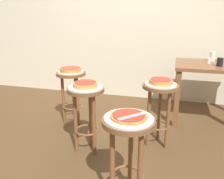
% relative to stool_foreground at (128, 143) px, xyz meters
% --- Properties ---
extents(ground_plane, '(6.00, 6.00, 0.00)m').
position_rel_stool_foreground_xyz_m(ground_plane, '(-0.47, 0.72, -0.48)').
color(ground_plane, brown).
extents(back_wall, '(6.00, 0.10, 3.00)m').
position_rel_stool_foreground_xyz_m(back_wall, '(-0.47, 2.37, 1.02)').
color(back_wall, beige).
rests_on(back_wall, ground_plane).
extents(stool_foreground, '(0.36, 0.36, 0.66)m').
position_rel_stool_foreground_xyz_m(stool_foreground, '(0.00, 0.00, 0.00)').
color(stool_foreground, brown).
rests_on(stool_foreground, ground_plane).
extents(serving_plate_foreground, '(0.33, 0.33, 0.01)m').
position_rel_stool_foreground_xyz_m(serving_plate_foreground, '(-0.00, 0.00, 0.19)').
color(serving_plate_foreground, silver).
rests_on(serving_plate_foreground, stool_foreground).
extents(pizza_foreground, '(0.24, 0.24, 0.02)m').
position_rel_stool_foreground_xyz_m(pizza_foreground, '(0.00, 0.00, 0.20)').
color(pizza_foreground, '#B78442').
rests_on(pizza_foreground, serving_plate_foreground).
extents(stool_middle, '(0.36, 0.36, 0.66)m').
position_rel_stool_foreground_xyz_m(stool_middle, '(-0.53, 0.58, 0.00)').
color(stool_middle, brown).
rests_on(stool_middle, ground_plane).
extents(serving_plate_middle, '(0.33, 0.33, 0.01)m').
position_rel_stool_foreground_xyz_m(serving_plate_middle, '(-0.53, 0.58, 0.19)').
color(serving_plate_middle, silver).
rests_on(serving_plate_middle, stool_middle).
extents(pizza_middle, '(0.23, 0.23, 0.05)m').
position_rel_stool_foreground_xyz_m(pizza_middle, '(-0.53, 0.58, 0.21)').
color(pizza_middle, tan).
rests_on(pizza_middle, serving_plate_middle).
extents(stool_leftside, '(0.36, 0.36, 0.66)m').
position_rel_stool_foreground_xyz_m(stool_leftside, '(0.15, 0.87, 0.00)').
color(stool_leftside, brown).
rests_on(stool_leftside, ground_plane).
extents(serving_plate_leftside, '(0.31, 0.31, 0.01)m').
position_rel_stool_foreground_xyz_m(serving_plate_leftside, '(0.15, 0.87, 0.19)').
color(serving_plate_leftside, white).
rests_on(serving_plate_leftside, stool_leftside).
extents(pizza_leftside, '(0.23, 0.23, 0.05)m').
position_rel_stool_foreground_xyz_m(pizza_leftside, '(0.15, 0.87, 0.21)').
color(pizza_leftside, '#B78442').
rests_on(pizza_leftside, serving_plate_leftside).
extents(stool_rear, '(0.36, 0.36, 0.66)m').
position_rel_stool_foreground_xyz_m(stool_rear, '(-0.94, 1.13, 0.00)').
color(stool_rear, brown).
rests_on(stool_rear, ground_plane).
extents(serving_plate_rear, '(0.31, 0.31, 0.01)m').
position_rel_stool_foreground_xyz_m(serving_plate_rear, '(-0.94, 1.13, 0.19)').
color(serving_plate_rear, silver).
rests_on(serving_plate_rear, stool_rear).
extents(pizza_rear, '(0.26, 0.26, 0.05)m').
position_rel_stool_foreground_xyz_m(pizza_rear, '(-0.94, 1.13, 0.21)').
color(pizza_rear, '#B78442').
rests_on(pizza_rear, serving_plate_rear).
extents(dining_table, '(0.87, 0.73, 0.75)m').
position_rel_stool_foreground_xyz_m(dining_table, '(0.71, 1.69, 0.14)').
color(dining_table, brown).
rests_on(dining_table, ground_plane).
extents(cup_near_edge, '(0.07, 0.07, 0.10)m').
position_rel_stool_foreground_xyz_m(cup_near_edge, '(0.78, 1.56, 0.31)').
color(cup_near_edge, black).
rests_on(cup_near_edge, dining_table).
extents(cup_far_edge, '(0.07, 0.07, 0.12)m').
position_rel_stool_foreground_xyz_m(cup_far_edge, '(0.74, 1.90, 0.32)').
color(cup_far_edge, silver).
rests_on(cup_far_edge, dining_table).
extents(condiment_shaker, '(0.04, 0.04, 0.08)m').
position_rel_stool_foreground_xyz_m(condiment_shaker, '(0.67, 1.70, 0.30)').
color(condiment_shaker, white).
rests_on(condiment_shaker, dining_table).
extents(pizza_server_knife, '(0.17, 0.17, 0.01)m').
position_rel_stool_foreground_xyz_m(pizza_server_knife, '(0.03, -0.02, 0.22)').
color(pizza_server_knife, silver).
rests_on(pizza_server_knife, pizza_foreground).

